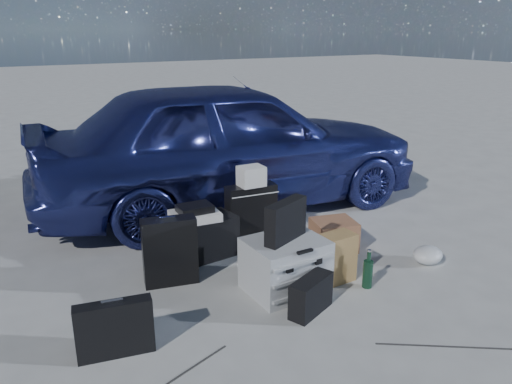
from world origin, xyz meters
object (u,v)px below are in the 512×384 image
Objects in this scene: pelican_case at (285,265)px; cardboard_box at (334,235)px; briefcase at (115,329)px; suitcase_right at (251,214)px; suitcase_left at (170,251)px; green_bottle at (368,269)px; duffel_bag at (195,240)px; car at (230,143)px.

pelican_case is 0.96m from cardboard_box.
suitcase_right is at bearing 45.53° from briefcase.
suitcase_left is at bearing 59.10° from briefcase.
pelican_case is 0.70m from green_bottle.
suitcase_left is 0.75× the size of duffel_bag.
suitcase_right is (-0.35, -1.09, -0.48)m from car.
car reaches higher than pelican_case.
suitcase_left is 0.50m from duffel_bag.
green_bottle is (2.07, -0.18, -0.03)m from briefcase.
suitcase_left reaches higher than cardboard_box.
briefcase is at bearing -119.25° from suitcase_left.
suitcase_right is at bearing 75.09° from pelican_case.
pelican_case is at bearing 170.06° from car.
duffel_bag is at bearing -165.75° from suitcase_right.
suitcase_left is 0.97× the size of suitcase_right.
suitcase_right is (1.72, 1.15, 0.11)m from briefcase.
car is 2.09m from suitcase_left.
green_bottle is at bearing -56.07° from duffel_bag.
pelican_case reaches higher than green_bottle.
briefcase is 1.02m from suitcase_left.
duffel_bag is 1.60m from green_bottle.
pelican_case is 1.00m from duffel_bag.
suitcase_left is at bearing 141.72° from pelican_case.
suitcase_left is at bearing 143.66° from car.
duffel_bag is (-0.39, 0.92, -0.03)m from pelican_case.
car reaches higher than duffel_bag.
suitcase_left is 1.64m from cardboard_box.
car is 7.80× the size of suitcase_left.
green_bottle is (1.01, -1.24, -0.03)m from duffel_bag.
cardboard_box is (2.32, 0.57, -0.05)m from briefcase.
cardboard_box is at bearing 25.92° from pelican_case.
car is at bearing 60.74° from suitcase_left.
cardboard_box is at bearing -165.14° from car.
suitcase_right is 0.67m from duffel_bag.
briefcase is at bearing -140.23° from duffel_bag.
suitcase_left is (-0.77, 0.60, 0.07)m from pelican_case.
duffel_bag is (-0.66, -0.08, -0.10)m from suitcase_right.
green_bottle is (1.38, -0.92, -0.13)m from suitcase_left.
suitcase_right is at bearing 135.78° from cardboard_box.
pelican_case is 0.98m from suitcase_left.
suitcase_right is at bearing 1.97° from duffel_bag.
car is 2.25m from pelican_case.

